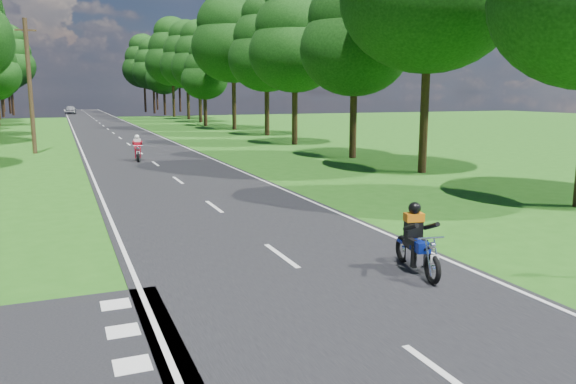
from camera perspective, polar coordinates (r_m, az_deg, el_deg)
name	(u,v)px	position (r m, az deg, el deg)	size (l,w,h in m)	color
ground	(318,284)	(11.16, 3.11, -9.28)	(160.00, 160.00, 0.00)	#215A14
main_road	(108,129)	(59.80, -17.83, 6.10)	(7.00, 140.00, 0.02)	black
road_markings	(108,130)	(57.92, -17.82, 6.00)	(7.40, 140.00, 0.01)	silver
treeline	(110,52)	(69.98, -17.67, 13.39)	(40.00, 115.35, 14.78)	black
telegraph_pole	(30,86)	(37.54, -24.75, 9.77)	(1.20, 0.26, 8.00)	#382616
rider_near_blue	(418,238)	(11.84, 13.02, -4.60)	(0.58, 1.75, 1.45)	#0D2194
rider_far_red	(138,148)	(31.61, -15.04, 4.37)	(0.56, 1.69, 1.41)	#9E0C18
distant_car	(70,110)	(103.30, -21.23, 7.80)	(1.71, 4.26, 1.45)	#ABAEB2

